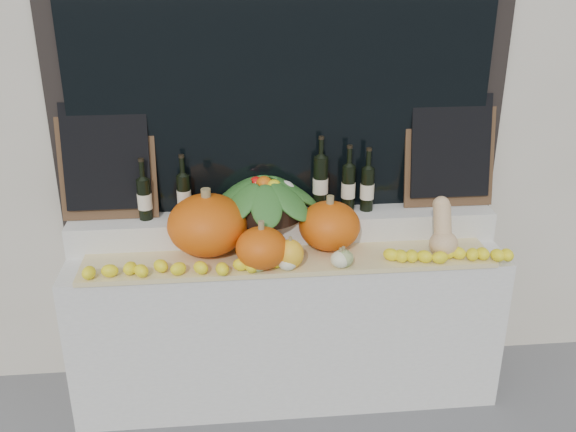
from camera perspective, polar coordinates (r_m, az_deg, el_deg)
The scene contains 17 objects.
display_sill at distance 3.63m, azimuth -0.12°, elevation -9.47°, with size 2.30×0.55×0.88m, color silver.
rear_tier at distance 3.51m, azimuth -0.36°, elevation -0.98°, with size 2.30×0.25×0.16m, color silver.
straw_bedding at distance 3.29m, azimuth 0.09°, elevation -3.98°, with size 2.10×0.32×0.03m, color tan.
pumpkin_left at distance 3.31m, azimuth -7.17°, elevation -0.77°, with size 0.41×0.41×0.31m, color #DB580B.
pumpkin_right at distance 3.36m, azimuth 3.71°, elevation -0.86°, with size 0.32×0.32×0.25m, color #DB580B.
pumpkin_center at distance 3.16m, azimuth -2.36°, elevation -2.86°, with size 0.26×0.26×0.21m, color #DB580B.
butternut_squash at distance 3.39m, azimuth 13.61°, elevation -1.37°, with size 0.15×0.21×0.29m.
decorative_gourds at distance 3.17m, azimuth 1.34°, elevation -3.70°, with size 0.52×0.14×0.17m.
lemon_heap at distance 3.18m, azimuth 0.29°, elevation -4.17°, with size 2.20×0.16×0.06m, color yellow, non-canonical shape.
produce_bowl at distance 3.42m, azimuth -2.12°, elevation 1.75°, with size 0.62×0.62×0.23m.
wine_bottle_far_left at distance 3.45m, azimuth -12.64°, elevation 1.55°, with size 0.08×0.08×0.34m.
wine_bottle_near_left at distance 3.46m, azimuth -9.23°, elevation 1.88°, with size 0.08×0.08×0.34m.
wine_bottle_tall at distance 3.48m, azimuth 2.90°, elevation 2.95°, with size 0.08×0.08×0.42m.
wine_bottle_near_right at distance 3.49m, azimuth 5.38°, elevation 2.56°, with size 0.08×0.08×0.37m.
wine_bottle_far_right at distance 3.51m, azimuth 7.05°, elevation 2.46°, with size 0.08×0.08×0.35m.
chalkboard_left at distance 3.47m, azimuth -15.83°, elevation 4.92°, with size 0.50×0.14×0.61m.
chalkboard_right at distance 3.63m, azimuth 14.23°, elevation 5.83°, with size 0.50×0.14×0.61m.
Camera 1 is at (-0.29, -1.52, 2.39)m, focal length 40.00 mm.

